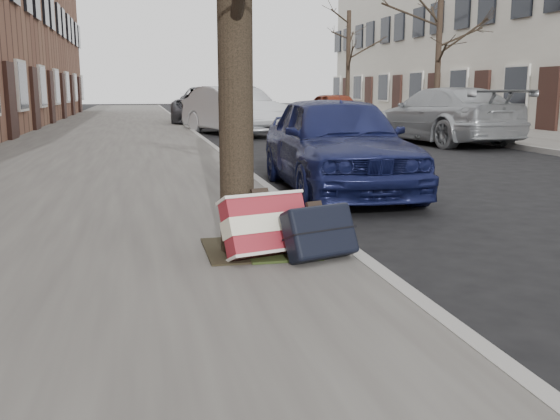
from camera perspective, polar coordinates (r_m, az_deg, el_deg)
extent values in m
cube|color=#65625C|center=(18.70, -15.17, 6.49)|extent=(5.00, 70.00, 0.12)
cube|color=slate|center=(21.53, 17.32, 6.92)|extent=(4.00, 70.00, 0.12)
cube|color=black|center=(5.08, -2.04, -3.53)|extent=(0.85, 0.85, 0.02)
cube|color=maroon|center=(4.79, -1.34, -1.43)|extent=(0.72, 0.51, 0.50)
cube|color=black|center=(4.73, 3.65, -2.00)|extent=(0.64, 0.49, 0.44)
imported|color=#141945|center=(8.64, 5.19, 6.14)|extent=(1.80, 4.05, 1.35)
imported|color=#B6B9BD|center=(19.55, -4.17, 9.04)|extent=(3.04, 4.81, 1.50)
imported|color=#3B3B3F|center=(25.54, -6.73, 9.46)|extent=(3.28, 5.75, 1.51)
imported|color=#95999C|center=(16.98, 14.59, 8.35)|extent=(2.66, 5.21, 1.45)
imported|color=maroon|center=(26.19, 4.54, 9.28)|extent=(2.08, 3.95, 1.28)
cylinder|color=black|center=(22.63, 14.24, 13.00)|extent=(0.20, 0.20, 4.41)
cylinder|color=black|center=(31.48, 6.24, 13.15)|extent=(0.21, 0.21, 5.01)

